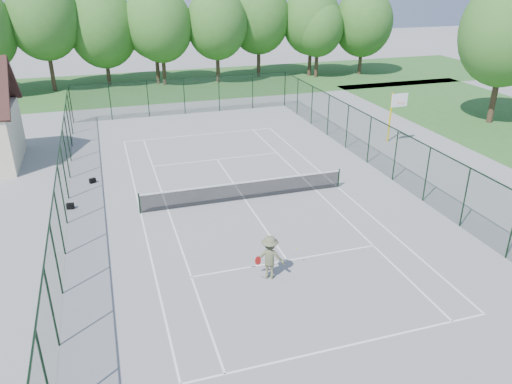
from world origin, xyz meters
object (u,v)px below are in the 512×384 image
tennis_net (245,190)px  tennis_player (270,257)px  sports_bag_a (70,206)px  basketball_goal (395,108)px

tennis_net → tennis_player: tennis_player is taller
sports_bag_a → basketball_goal: bearing=18.8°
tennis_net → basketball_goal: (12.47, 5.82, 1.99)m
sports_bag_a → tennis_player: 11.88m
tennis_net → basketball_goal: size_ratio=3.04×
basketball_goal → tennis_player: bearing=-135.9°
tennis_net → tennis_player: 7.42m
tennis_player → tennis_net: bearing=81.4°
tennis_net → sports_bag_a: tennis_net is taller
basketball_goal → tennis_player: 18.98m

